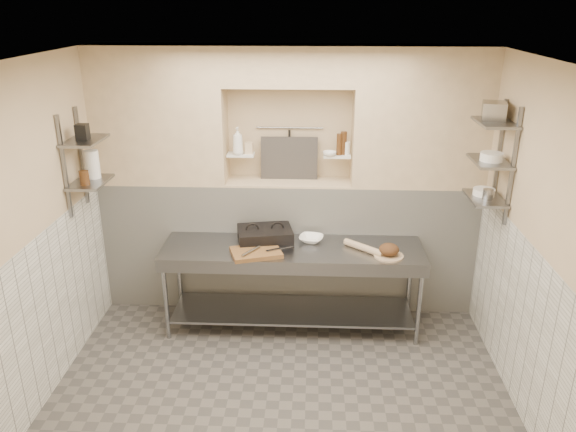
# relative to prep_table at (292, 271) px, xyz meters

# --- Properties ---
(floor) EXTENTS (4.00, 3.90, 0.10)m
(floor) POSITION_rel_prep_table_xyz_m (-0.06, -1.18, -0.69)
(floor) COLOR #534F4A
(floor) RESTS_ON ground
(ceiling) EXTENTS (4.00, 3.90, 0.10)m
(ceiling) POSITION_rel_prep_table_xyz_m (-0.06, -1.18, 2.21)
(ceiling) COLOR silver
(ceiling) RESTS_ON ground
(wall_left) EXTENTS (0.10, 3.90, 2.80)m
(wall_left) POSITION_rel_prep_table_xyz_m (-2.11, -1.18, 0.76)
(wall_left) COLOR #CCB188
(wall_left) RESTS_ON ground
(wall_right) EXTENTS (0.10, 3.90, 2.80)m
(wall_right) POSITION_rel_prep_table_xyz_m (1.99, -1.18, 0.76)
(wall_right) COLOR #CCB188
(wall_right) RESTS_ON ground
(wall_back) EXTENTS (4.00, 0.10, 2.80)m
(wall_back) POSITION_rel_prep_table_xyz_m (-0.06, 0.82, 0.76)
(wall_back) COLOR #CCB188
(wall_back) RESTS_ON ground
(backwall_lower) EXTENTS (4.00, 0.40, 1.40)m
(backwall_lower) POSITION_rel_prep_table_xyz_m (-0.06, 0.57, 0.06)
(backwall_lower) COLOR silver
(backwall_lower) RESTS_ON floor
(alcove_sill) EXTENTS (1.30, 0.40, 0.02)m
(alcove_sill) POSITION_rel_prep_table_xyz_m (-0.06, 0.57, 0.77)
(alcove_sill) COLOR #CCB188
(alcove_sill) RESTS_ON backwall_lower
(backwall_pillar_left) EXTENTS (1.35, 0.40, 1.40)m
(backwall_pillar_left) POSITION_rel_prep_table_xyz_m (-1.39, 0.57, 1.46)
(backwall_pillar_left) COLOR #CCB188
(backwall_pillar_left) RESTS_ON backwall_lower
(backwall_pillar_right) EXTENTS (1.35, 0.40, 1.40)m
(backwall_pillar_right) POSITION_rel_prep_table_xyz_m (1.26, 0.57, 1.46)
(backwall_pillar_right) COLOR #CCB188
(backwall_pillar_right) RESTS_ON backwall_lower
(backwall_header) EXTENTS (1.30, 0.40, 0.40)m
(backwall_header) POSITION_rel_prep_table_xyz_m (-0.06, 0.57, 1.96)
(backwall_header) COLOR #CCB188
(backwall_header) RESTS_ON backwall_lower
(wainscot_left) EXTENTS (0.02, 3.90, 1.40)m
(wainscot_left) POSITION_rel_prep_table_xyz_m (-2.05, -1.18, 0.06)
(wainscot_left) COLOR silver
(wainscot_left) RESTS_ON floor
(wainscot_right) EXTENTS (0.02, 3.90, 1.40)m
(wainscot_right) POSITION_rel_prep_table_xyz_m (1.93, -1.18, 0.06)
(wainscot_right) COLOR silver
(wainscot_right) RESTS_ON floor
(alcove_shelf_left) EXTENTS (0.28, 0.16, 0.02)m
(alcove_shelf_left) POSITION_rel_prep_table_xyz_m (-0.56, 0.57, 1.06)
(alcove_shelf_left) COLOR white
(alcove_shelf_left) RESTS_ON backwall_lower
(alcove_shelf_right) EXTENTS (0.28, 0.16, 0.02)m
(alcove_shelf_right) POSITION_rel_prep_table_xyz_m (0.44, 0.57, 1.06)
(alcove_shelf_right) COLOR white
(alcove_shelf_right) RESTS_ON backwall_lower
(utensil_rail) EXTENTS (0.70, 0.02, 0.02)m
(utensil_rail) POSITION_rel_prep_table_xyz_m (-0.06, 0.74, 1.31)
(utensil_rail) COLOR gray
(utensil_rail) RESTS_ON wall_back
(hanging_steel) EXTENTS (0.02, 0.02, 0.30)m
(hanging_steel) POSITION_rel_prep_table_xyz_m (-0.06, 0.72, 1.14)
(hanging_steel) COLOR black
(hanging_steel) RESTS_ON utensil_rail
(splash_panel) EXTENTS (0.60, 0.08, 0.45)m
(splash_panel) POSITION_rel_prep_table_xyz_m (-0.06, 0.67, 1.00)
(splash_panel) COLOR #383330
(splash_panel) RESTS_ON alcove_sill
(shelf_rail_left_a) EXTENTS (0.03, 0.03, 0.95)m
(shelf_rail_left_a) POSITION_rel_prep_table_xyz_m (-2.04, 0.07, 1.16)
(shelf_rail_left_a) COLOR slate
(shelf_rail_left_a) RESTS_ON wall_left
(shelf_rail_left_b) EXTENTS (0.03, 0.03, 0.95)m
(shelf_rail_left_b) POSITION_rel_prep_table_xyz_m (-2.04, -0.33, 1.16)
(shelf_rail_left_b) COLOR slate
(shelf_rail_left_b) RESTS_ON wall_left
(wall_shelf_left_lower) EXTENTS (0.30, 0.50, 0.02)m
(wall_shelf_left_lower) POSITION_rel_prep_table_xyz_m (-1.90, -0.13, 0.96)
(wall_shelf_left_lower) COLOR slate
(wall_shelf_left_lower) RESTS_ON wall_left
(wall_shelf_left_upper) EXTENTS (0.30, 0.50, 0.03)m
(wall_shelf_left_upper) POSITION_rel_prep_table_xyz_m (-1.90, -0.13, 1.36)
(wall_shelf_left_upper) COLOR slate
(wall_shelf_left_upper) RESTS_ON wall_left
(shelf_rail_right_a) EXTENTS (0.03, 0.03, 1.05)m
(shelf_rail_right_a) POSITION_rel_prep_table_xyz_m (1.91, 0.07, 1.21)
(shelf_rail_right_a) COLOR slate
(shelf_rail_right_a) RESTS_ON wall_right
(shelf_rail_right_b) EXTENTS (0.03, 0.03, 1.05)m
(shelf_rail_right_b) POSITION_rel_prep_table_xyz_m (1.91, -0.33, 1.21)
(shelf_rail_right_b) COLOR slate
(shelf_rail_right_b) RESTS_ON wall_right
(wall_shelf_right_lower) EXTENTS (0.30, 0.50, 0.02)m
(wall_shelf_right_lower) POSITION_rel_prep_table_xyz_m (1.78, -0.13, 0.86)
(wall_shelf_right_lower) COLOR slate
(wall_shelf_right_lower) RESTS_ON wall_right
(wall_shelf_right_mid) EXTENTS (0.30, 0.50, 0.02)m
(wall_shelf_right_mid) POSITION_rel_prep_table_xyz_m (1.78, -0.13, 1.21)
(wall_shelf_right_mid) COLOR slate
(wall_shelf_right_mid) RESTS_ON wall_right
(wall_shelf_right_upper) EXTENTS (0.30, 0.50, 0.03)m
(wall_shelf_right_upper) POSITION_rel_prep_table_xyz_m (1.78, -0.13, 1.56)
(wall_shelf_right_upper) COLOR slate
(wall_shelf_right_upper) RESTS_ON wall_right
(prep_table) EXTENTS (2.60, 0.70, 0.90)m
(prep_table) POSITION_rel_prep_table_xyz_m (0.00, 0.00, 0.00)
(prep_table) COLOR gray
(prep_table) RESTS_ON floor
(panini_press) EXTENTS (0.60, 0.49, 0.15)m
(panini_press) POSITION_rel_prep_table_xyz_m (-0.28, 0.14, 0.33)
(panini_press) COLOR black
(panini_press) RESTS_ON prep_table
(cutting_board) EXTENTS (0.55, 0.45, 0.04)m
(cutting_board) POSITION_rel_prep_table_xyz_m (-0.35, -0.17, 0.28)
(cutting_board) COLOR brown
(cutting_board) RESTS_ON prep_table
(knife_blade) EXTENTS (0.27, 0.17, 0.01)m
(knife_blade) POSITION_rel_prep_table_xyz_m (-0.12, -0.12, 0.31)
(knife_blade) COLOR gray
(knife_blade) RESTS_ON cutting_board
(tongs) EXTENTS (0.16, 0.24, 0.02)m
(tongs) POSITION_rel_prep_table_xyz_m (-0.39, -0.21, 0.31)
(tongs) COLOR gray
(tongs) RESTS_ON cutting_board
(mixing_bowl) EXTENTS (0.29, 0.29, 0.06)m
(mixing_bowl) POSITION_rel_prep_table_xyz_m (0.18, 0.17, 0.29)
(mixing_bowl) COLOR white
(mixing_bowl) RESTS_ON prep_table
(rolling_pin) EXTENTS (0.38, 0.34, 0.07)m
(rolling_pin) POSITION_rel_prep_table_xyz_m (0.70, -0.03, 0.29)
(rolling_pin) COLOR tan
(rolling_pin) RESTS_ON prep_table
(bread_board) EXTENTS (0.29, 0.29, 0.02)m
(bread_board) POSITION_rel_prep_table_xyz_m (0.93, -0.15, 0.27)
(bread_board) COLOR tan
(bread_board) RESTS_ON prep_table
(bread_loaf) EXTENTS (0.19, 0.19, 0.12)m
(bread_loaf) POSITION_rel_prep_table_xyz_m (0.93, -0.15, 0.33)
(bread_loaf) COLOR #4C2D19
(bread_loaf) RESTS_ON bread_board
(bottle_soap) EXTENTS (0.12, 0.12, 0.28)m
(bottle_soap) POSITION_rel_prep_table_xyz_m (-0.58, 0.52, 1.21)
(bottle_soap) COLOR white
(bottle_soap) RESTS_ON alcove_shelf_left
(jar_alcove) EXTENTS (0.08, 0.08, 0.12)m
(jar_alcove) POSITION_rel_prep_table_xyz_m (-0.47, 0.57, 1.13)
(jar_alcove) COLOR #CCB188
(jar_alcove) RESTS_ON alcove_shelf_left
(bowl_alcove) EXTENTS (0.15, 0.15, 0.04)m
(bowl_alcove) POSITION_rel_prep_table_xyz_m (0.36, 0.51, 1.09)
(bowl_alcove) COLOR white
(bowl_alcove) RESTS_ON alcove_shelf_right
(condiment_a) EXTENTS (0.06, 0.06, 0.24)m
(condiment_a) POSITION_rel_prep_table_xyz_m (0.50, 0.57, 1.19)
(condiment_a) COLOR #422511
(condiment_a) RESTS_ON alcove_shelf_right
(condiment_b) EXTENTS (0.06, 0.06, 0.22)m
(condiment_b) POSITION_rel_prep_table_xyz_m (0.45, 0.55, 1.18)
(condiment_b) COLOR #422511
(condiment_b) RESTS_ON alcove_shelf_right
(condiment_c) EXTENTS (0.08, 0.08, 0.13)m
(condiment_c) POSITION_rel_prep_table_xyz_m (0.53, 0.58, 1.14)
(condiment_c) COLOR white
(condiment_c) RESTS_ON alcove_shelf_right
(jug_left) EXTENTS (0.13, 0.13, 0.27)m
(jug_left) POSITION_rel_prep_table_xyz_m (-1.90, -0.03, 1.10)
(jug_left) COLOR white
(jug_left) RESTS_ON wall_shelf_left_lower
(jar_left) EXTENTS (0.09, 0.09, 0.13)m
(jar_left) POSITION_rel_prep_table_xyz_m (-1.90, -0.25, 1.04)
(jar_left) COLOR #422511
(jar_left) RESTS_ON wall_shelf_left_lower
(box_left_upper) EXTENTS (0.11, 0.11, 0.15)m
(box_left_upper) POSITION_rel_prep_table_xyz_m (-1.90, -0.16, 1.44)
(box_left_upper) COLOR black
(box_left_upper) RESTS_ON wall_shelf_left_upper
(bowl_right) EXTENTS (0.20, 0.20, 0.06)m
(bowl_right) POSITION_rel_prep_table_xyz_m (1.78, -0.08, 0.90)
(bowl_right) COLOR white
(bowl_right) RESTS_ON wall_shelf_right_lower
(canister_right) EXTENTS (0.09, 0.09, 0.09)m
(canister_right) POSITION_rel_prep_table_xyz_m (1.78, -0.19, 0.92)
(canister_right) COLOR gray
(canister_right) RESTS_ON wall_shelf_right_lower
(bowl_right_mid) EXTENTS (0.20, 0.20, 0.07)m
(bowl_right_mid) POSITION_rel_prep_table_xyz_m (1.78, -0.16, 1.26)
(bowl_right_mid) COLOR white
(bowl_right_mid) RESTS_ON wall_shelf_right_mid
(basket_right) EXTENTS (0.25, 0.28, 0.15)m
(basket_right) POSITION_rel_prep_table_xyz_m (1.78, -0.06, 1.65)
(basket_right) COLOR gray
(basket_right) RESTS_ON wall_shelf_right_upper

